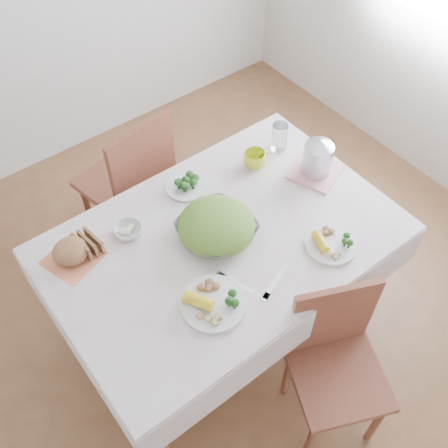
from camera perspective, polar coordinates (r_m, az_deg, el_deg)
floor at (r=2.91m, az=-0.07°, el=-10.78°), size 3.60×3.60×0.00m
dining_table at (r=2.59m, az=-0.08°, el=-6.77°), size 1.40×0.90×0.75m
tablecloth at (r=2.28m, az=-0.09°, el=-1.57°), size 1.50×1.00×0.01m
chair_near at (r=2.33m, az=12.57°, el=-15.56°), size 0.51×0.51×0.85m
chair_far at (r=2.97m, az=-10.75°, el=4.64°), size 0.50×0.50×0.95m
salad_bowl at (r=2.25m, az=-0.81°, el=-0.63°), size 0.34×0.34×0.08m
dinner_plate_left at (r=2.07m, az=-1.16°, el=-8.68°), size 0.30×0.30×0.02m
dinner_plate_right at (r=2.28m, az=11.56°, el=-2.18°), size 0.32×0.32×0.02m
broccoli_plate at (r=2.47m, az=-4.14°, el=4.08°), size 0.24×0.24×0.02m
napkin at (r=2.29m, az=-16.10°, el=-3.59°), size 0.26×0.26×0.00m
bread_loaf at (r=2.25m, az=-16.40°, el=-2.75°), size 0.16×0.15×0.09m
fruit_bowl at (r=2.31m, az=-10.44°, el=-0.68°), size 0.14×0.14×0.04m
yellow_mug at (r=2.54m, az=3.37°, el=7.02°), size 0.13×0.13×0.09m
glass_tumbler at (r=2.63m, az=6.02°, el=9.24°), size 0.10×0.10×0.15m
pink_tray at (r=2.57m, az=9.86°, el=5.59°), size 0.28×0.28×0.02m
electric_kettle at (r=2.49m, az=10.20°, el=7.44°), size 0.17×0.17×0.19m
fork_left at (r=2.13m, az=1.38°, el=-6.47°), size 0.07×0.17×0.00m
knife at (r=2.15m, az=5.71°, el=-6.15°), size 0.20×0.09×0.00m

